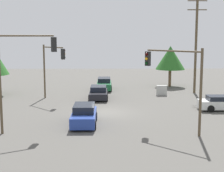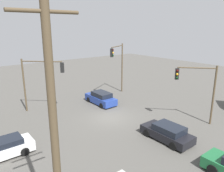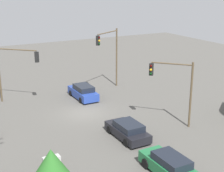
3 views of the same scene
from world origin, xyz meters
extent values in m
plane|color=#54514C|center=(0.00, 0.00, 0.00)|extent=(80.00, 80.00, 0.00)
cube|color=#1E6638|center=(0.29, -12.66, 0.58)|extent=(1.72, 4.58, 0.76)
cube|color=black|center=(0.29, -12.89, 1.22)|extent=(1.51, 2.52, 0.52)
cylinder|color=black|center=(-0.53, -11.24, 0.36)|extent=(0.22, 0.72, 0.72)
cylinder|color=black|center=(1.10, -11.24, 0.36)|extent=(0.22, 0.72, 0.72)
cube|color=black|center=(0.85, -6.55, 0.50)|extent=(1.87, 4.36, 0.65)
cube|color=black|center=(0.85, -6.76, 1.09)|extent=(1.64, 2.40, 0.52)
cylinder|color=black|center=(-0.04, -5.20, 0.32)|extent=(0.22, 0.65, 0.65)
cylinder|color=black|center=(1.73, -5.20, 0.32)|extent=(0.22, 0.65, 0.65)
cylinder|color=black|center=(-0.04, -7.90, 0.32)|extent=(0.22, 0.65, 0.65)
cylinder|color=black|center=(1.73, -7.90, 0.32)|extent=(0.22, 0.65, 0.65)
cube|color=#233D93|center=(1.68, 4.07, 0.56)|extent=(1.76, 4.43, 0.78)
cube|color=black|center=(1.68, 3.85, 1.23)|extent=(1.55, 2.43, 0.55)
cylinder|color=black|center=(0.85, 5.44, 0.31)|extent=(0.22, 0.62, 0.62)
cylinder|color=black|center=(2.52, 5.44, 0.31)|extent=(0.22, 0.62, 0.62)
cylinder|color=black|center=(0.85, 2.70, 0.31)|extent=(0.22, 0.62, 0.62)
cylinder|color=black|center=(2.52, 2.70, 0.31)|extent=(0.22, 0.62, 0.62)
cylinder|color=brown|center=(-4.63, 5.72, 5.61)|extent=(3.24, 3.07, 0.12)
cube|color=black|center=(-3.05, 4.23, 4.98)|extent=(0.44, 0.44, 1.05)
sphere|color=#360503|center=(-2.93, 4.35, 5.32)|extent=(0.22, 0.22, 0.22)
sphere|color=orange|center=(-2.93, 4.35, 4.98)|extent=(0.22, 0.22, 0.22)
sphere|color=black|center=(-2.93, 4.35, 4.65)|extent=(0.22, 0.22, 0.22)
cylinder|color=brown|center=(7.14, 6.42, 3.45)|extent=(0.18, 0.18, 6.90)
cylinder|color=brown|center=(5.45, 5.46, 6.65)|extent=(3.44, 2.02, 0.12)
cube|color=black|center=(3.76, 4.51, 6.02)|extent=(0.43, 0.41, 1.05)
sphere|color=#360503|center=(3.84, 4.36, 6.36)|extent=(0.22, 0.22, 0.22)
sphere|color=orange|center=(3.84, 4.36, 6.02)|extent=(0.22, 0.22, 0.22)
sphere|color=black|center=(3.84, 4.36, 5.69)|extent=(0.22, 0.22, 0.22)
cylinder|color=brown|center=(6.63, -7.26, 2.86)|extent=(0.18, 0.18, 5.71)
cylinder|color=brown|center=(5.46, -5.98, 5.46)|extent=(2.43, 2.63, 0.12)
cube|color=black|center=(4.29, -4.71, 4.84)|extent=(0.44, 0.44, 1.05)
sphere|color=#360503|center=(4.16, -4.83, 5.18)|extent=(0.22, 0.22, 0.22)
sphere|color=orange|center=(4.16, -4.83, 4.84)|extent=(0.22, 0.22, 0.22)
sphere|color=black|center=(4.16, -4.83, 4.50)|extent=(0.22, 0.22, 0.22)
cube|color=#B2B2AD|center=(-6.21, -8.65, 0.56)|extent=(1.12, 0.52, 1.11)
camera|label=1|loc=(-0.03, 29.30, 6.66)|focal=55.00mm
camera|label=2|loc=(-12.92, -16.61, 9.11)|focal=35.00mm
camera|label=3|loc=(-12.32, -28.11, 12.06)|focal=55.00mm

